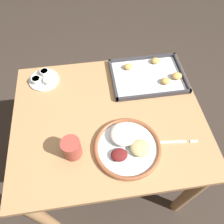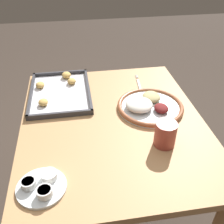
# 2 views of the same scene
# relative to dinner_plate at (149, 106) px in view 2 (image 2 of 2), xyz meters

# --- Properties ---
(ground_plane) EXTENTS (8.00, 8.00, 0.00)m
(ground_plane) POSITION_rel_dinner_plate_xyz_m (-0.06, 0.18, -0.77)
(ground_plane) COLOR #382D26
(dining_table) EXTENTS (0.93, 0.77, 0.75)m
(dining_table) POSITION_rel_dinner_plate_xyz_m (-0.06, 0.18, -0.15)
(dining_table) COLOR #AD7F51
(dining_table) RESTS_ON ground_plane
(dinner_plate) EXTENTS (0.30, 0.30, 0.05)m
(dinner_plate) POSITION_rel_dinner_plate_xyz_m (0.00, 0.00, 0.00)
(dinner_plate) COLOR silver
(dinner_plate) RESTS_ON dining_table
(fork) EXTENTS (0.22, 0.04, 0.00)m
(fork) POSITION_rel_dinner_plate_xyz_m (0.20, -0.01, -0.01)
(fork) COLOR silver
(fork) RESTS_ON dining_table
(saucer_plate) EXTENTS (0.16, 0.16, 0.04)m
(saucer_plate) POSITION_rel_dinner_plate_xyz_m (-0.37, 0.45, -0.00)
(saucer_plate) COLOR silver
(saucer_plate) RESTS_ON dining_table
(baking_tray) EXTENTS (0.40, 0.29, 0.04)m
(baking_tray) POSITION_rel_dinner_plate_xyz_m (0.20, 0.40, -0.01)
(baking_tray) COLOR #333338
(baking_tray) RESTS_ON dining_table
(drinking_cup) EXTENTS (0.08, 0.08, 0.10)m
(drinking_cup) POSITION_rel_dinner_plate_xyz_m (-0.24, 0.01, 0.03)
(drinking_cup) COLOR #993D33
(drinking_cup) RESTS_ON dining_table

